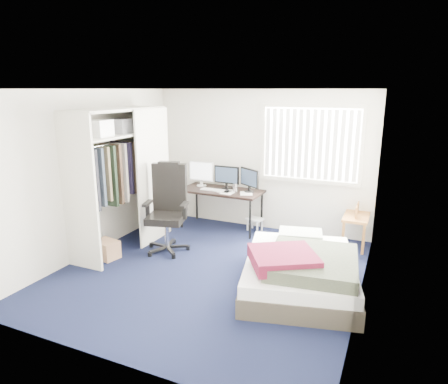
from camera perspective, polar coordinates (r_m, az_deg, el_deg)
name	(u,v)px	position (r m, az deg, el deg)	size (l,w,h in m)	color
ground	(210,271)	(5.75, -2.02, -11.28)	(4.20, 4.20, 0.00)	black
room_shell	(209,166)	(5.27, -2.16, 3.67)	(4.20, 4.20, 4.20)	silver
window_assembly	(310,144)	(6.89, 12.25, 6.69)	(1.72, 0.09, 1.32)	white
closet	(120,165)	(6.41, -14.67, 3.72)	(0.64, 1.84, 2.22)	beige
desk	(222,188)	(7.23, -0.26, 0.61)	(1.50, 0.73, 1.19)	black
office_chair	(168,217)	(6.38, -8.02, -3.54)	(0.81, 0.81, 1.40)	black
footstool	(255,221)	(7.26, 4.42, -4.16)	(0.33, 0.29, 0.23)	white
nightstand	(356,218)	(6.83, 18.40, -3.59)	(0.39, 0.77, 0.71)	brown
bed	(300,269)	(5.27, 10.84, -10.82)	(1.76, 2.10, 0.61)	#393329
pine_box	(106,249)	(6.38, -16.46, -7.86)	(0.36, 0.27, 0.27)	tan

